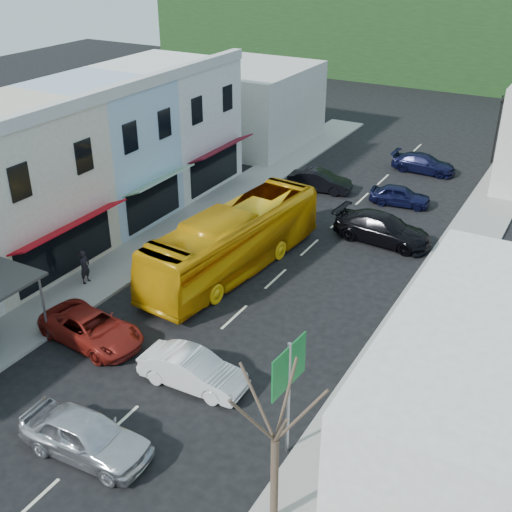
{
  "coord_description": "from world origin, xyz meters",
  "views": [
    {
      "loc": [
        12.79,
        -16.78,
        15.81
      ],
      "look_at": [
        0.0,
        6.0,
        2.2
      ],
      "focal_mm": 45.0,
      "sensor_mm": 36.0,
      "label": 1
    }
  ],
  "objects": [
    {
      "name": "ground",
      "position": [
        0.0,
        0.0,
        0.0
      ],
      "size": [
        120.0,
        120.0,
        0.0
      ],
      "primitive_type": "plane",
      "color": "black",
      "rests_on": "ground"
    },
    {
      "name": "car_white",
      "position": [
        1.1,
        -0.87,
        0.7
      ],
      "size": [
        4.45,
        1.93,
        1.4
      ],
      "primitive_type": "imported",
      "rotation": [
        0.0,
        0.0,
        1.6
      ],
      "color": "silver",
      "rests_on": "ground"
    },
    {
      "name": "car_black_far",
      "position": [
        -3.0,
        19.95,
        0.7
      ],
      "size": [
        4.58,
        2.3,
        1.4
      ],
      "primitive_type": "imported",
      "rotation": [
        0.0,
        0.0,
        1.69
      ],
      "color": "black",
      "rests_on": "ground"
    },
    {
      "name": "car_silver",
      "position": [
        0.03,
        -5.57,
        0.7
      ],
      "size": [
        4.48,
        2.0,
        1.4
      ],
      "primitive_type": "imported",
      "rotation": [
        0.0,
        0.0,
        1.62
      ],
      "color": "silver",
      "rests_on": "ground"
    },
    {
      "name": "car_red",
      "position": [
        -4.24,
        -0.57,
        0.7
      ],
      "size": [
        4.78,
        2.39,
        1.4
      ],
      "primitive_type": "imported",
      "rotation": [
        0.0,
        0.0,
        1.46
      ],
      "color": "maroon",
      "rests_on": "ground"
    },
    {
      "name": "traffic_signal",
      "position": [
        5.8,
        31.41,
        2.48
      ],
      "size": [
        1.2,
        1.35,
        4.97
      ],
      "primitive_type": null,
      "rotation": [
        0.0,
        0.0,
        3.54
      ],
      "color": "black",
      "rests_on": "ground"
    },
    {
      "name": "hillside",
      "position": [
        -1.45,
        65.09,
        6.73
      ],
      "size": [
        80.0,
        26.0,
        14.0
      ],
      "color": "black",
      "rests_on": "ground"
    },
    {
      "name": "car_navy_mid",
      "position": [
        2.39,
        20.2,
        0.7
      ],
      "size": [
        4.6,
        2.35,
        1.4
      ],
      "primitive_type": "imported",
      "rotation": [
        0.0,
        0.0,
        1.7
      ],
      "color": "black",
      "rests_on": "ground"
    },
    {
      "name": "pedestrian_left",
      "position": [
        -7.81,
        2.95,
        1.0
      ],
      "size": [
        0.44,
        0.63,
        1.7
      ],
      "primitive_type": "imported",
      "rotation": [
        0.0,
        0.0,
        1.65
      ],
      "color": "black",
      "rests_on": "sidewalk_left"
    },
    {
      "name": "shopfront_row",
      "position": [
        -12.49,
        5.0,
        4.0
      ],
      "size": [
        8.25,
        30.0,
        8.0
      ],
      "color": "beige",
      "rests_on": "ground"
    },
    {
      "name": "street_tree",
      "position": [
        6.76,
        -4.97,
        3.18
      ],
      "size": [
        2.39,
        2.39,
        6.36
      ],
      "primitive_type": null,
      "rotation": [
        0.0,
        0.0,
        0.1
      ],
      "color": "#382B22",
      "rests_on": "ground"
    },
    {
      "name": "bus",
      "position": [
        -2.31,
        7.83,
        1.55
      ],
      "size": [
        3.62,
        11.79,
        3.1
      ],
      "primitive_type": "imported",
      "rotation": [
        0.0,
        0.0,
        -0.1
      ],
      "color": "#DA990A",
      "rests_on": "ground"
    },
    {
      "name": "car_black_near",
      "position": [
        3.18,
        14.65,
        0.7
      ],
      "size": [
        4.62,
        2.16,
        1.4
      ],
      "primitive_type": "imported",
      "rotation": [
        0.0,
        0.0,
        1.5
      ],
      "color": "black",
      "rests_on": "ground"
    },
    {
      "name": "distant_block_left",
      "position": [
        -12.0,
        27.0,
        3.0
      ],
      "size": [
        8.0,
        10.0,
        6.0
      ],
      "primitive_type": "cube",
      "color": "#B7B2A8",
      "rests_on": "ground"
    },
    {
      "name": "car_navy_far",
      "position": [
        1.95,
        26.83,
        0.7
      ],
      "size": [
        4.52,
        1.89,
        1.4
      ],
      "primitive_type": "imported",
      "rotation": [
        0.0,
        0.0,
        1.56
      ],
      "color": "black",
      "rests_on": "ground"
    },
    {
      "name": "sidewalk_right",
      "position": [
        7.5,
        10.0,
        0.07
      ],
      "size": [
        3.0,
        52.0,
        0.15
      ],
      "primitive_type": "cube",
      "color": "gray",
      "rests_on": "ground"
    },
    {
      "name": "sidewalk_left",
      "position": [
        -7.5,
        10.0,
        0.07
      ],
      "size": [
        3.0,
        52.0,
        0.15
      ],
      "primitive_type": "cube",
      "color": "gray",
      "rests_on": "ground"
    },
    {
      "name": "direction_sign",
      "position": [
        5.8,
        -2.23,
        2.2
      ],
      "size": [
        0.51,
        2.02,
        4.41
      ],
      "primitive_type": null,
      "rotation": [
        0.0,
        0.0,
        -0.07
      ],
      "color": "#0D5D23",
      "rests_on": "ground"
    }
  ]
}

